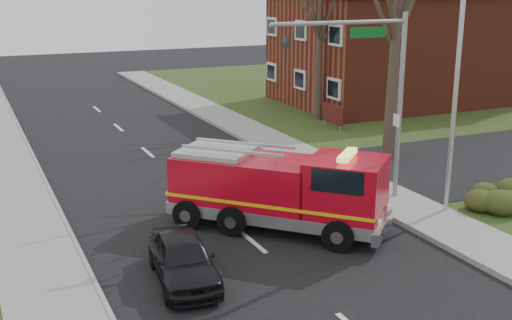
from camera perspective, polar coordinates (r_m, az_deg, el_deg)
name	(u,v)px	position (r m, az deg, el deg)	size (l,w,h in m)	color
ground	(252,242)	(20.07, -0.34, -7.26)	(120.00, 120.00, 0.00)	black
sidewalk_right	(414,211)	(23.13, 13.83, -4.40)	(2.40, 80.00, 0.15)	gray
sidewalk_left	(44,276)	(18.58, -18.29, -9.77)	(2.40, 80.00, 0.15)	gray
brick_building	(401,48)	(44.08, 12.75, 9.71)	(15.40, 10.40, 7.25)	maroon
health_center_sign	(333,114)	(35.20, 6.83, 4.05)	(0.12, 2.00, 1.40)	#4D1312
hedge_corner	(497,195)	(24.09, 20.62, -2.90)	(2.80, 2.00, 0.90)	#313914
bare_tree_far	(320,7)	(36.95, 5.72, 13.38)	(5.25, 5.25, 10.50)	#392A22
traffic_signal_mast	(371,75)	(22.63, 10.23, 7.47)	(5.29, 0.18, 6.80)	gray
streetlight_pole	(455,84)	(22.29, 17.27, 6.50)	(1.48, 0.16, 8.40)	#B7BABF
fire_engine	(280,192)	(20.73, 2.15, -2.82)	(6.44, 6.58, 2.77)	#B50819
parked_car_maroon	(183,259)	(17.43, -6.49, -8.71)	(1.51, 3.76, 1.28)	black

